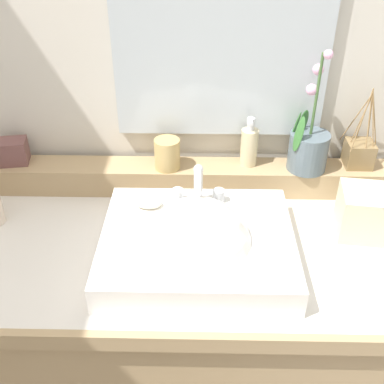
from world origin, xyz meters
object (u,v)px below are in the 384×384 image
(soap_dispenser, at_px, (249,146))
(potted_plant, at_px, (308,146))
(sink_basin, at_px, (197,249))
(trinket_box, at_px, (13,152))
(soap_bar, at_px, (149,203))
(reed_diffuser, at_px, (359,153))
(tissue_box, at_px, (364,212))
(tumbler_cup, at_px, (167,154))

(soap_dispenser, bearing_deg, potted_plant, -6.88)
(sink_basin, bearing_deg, trinket_box, 149.26)
(sink_basin, bearing_deg, soap_bar, 137.20)
(reed_diffuser, xyz_separation_m, tissue_box, (-0.03, -0.22, -0.06))
(trinket_box, bearing_deg, tissue_box, -21.96)
(tumbler_cup, distance_m, reed_diffuser, 0.57)
(reed_diffuser, distance_m, tissue_box, 0.23)
(sink_basin, distance_m, tissue_box, 0.46)
(sink_basin, xyz_separation_m, trinket_box, (-0.56, 0.33, 0.08))
(potted_plant, relative_size, soap_dispenser, 2.38)
(soap_bar, distance_m, trinket_box, 0.48)
(soap_bar, height_order, reed_diffuser, reed_diffuser)
(tumbler_cup, distance_m, tissue_box, 0.57)
(tissue_box, bearing_deg, potted_plant, 122.84)
(soap_dispenser, bearing_deg, soap_bar, -142.19)
(trinket_box, bearing_deg, soap_dispenser, -9.74)
(sink_basin, bearing_deg, soap_dispenser, 66.28)
(soap_bar, xyz_separation_m, soap_dispenser, (0.28, 0.22, 0.06))
(soap_dispenser, xyz_separation_m, trinket_box, (-0.70, -0.01, -0.02))
(tumbler_cup, xyz_separation_m, reed_diffuser, (0.57, 0.03, -0.00))
(potted_plant, distance_m, reed_diffuser, 0.16)
(potted_plant, xyz_separation_m, tumbler_cup, (-0.41, -0.01, -0.03))
(potted_plant, xyz_separation_m, reed_diffuser, (0.16, 0.02, -0.03))
(sink_basin, relative_size, trinket_box, 5.54)
(soap_dispenser, height_order, trinket_box, soap_dispenser)
(potted_plant, bearing_deg, tumbler_cup, -179.12)
(tumbler_cup, bearing_deg, soap_bar, -101.30)
(tumbler_cup, bearing_deg, trinket_box, 177.38)
(sink_basin, xyz_separation_m, reed_diffuser, (0.47, 0.34, 0.09))
(potted_plant, bearing_deg, reed_diffuser, 7.97)
(soap_dispenser, height_order, tissue_box, soap_dispenser)
(soap_dispenser, bearing_deg, tumbler_cup, -173.70)
(reed_diffuser, bearing_deg, trinket_box, -179.61)
(potted_plant, bearing_deg, trinket_box, 179.02)
(sink_basin, distance_m, tumbler_cup, 0.34)
(soap_dispenser, xyz_separation_m, tissue_box, (0.29, -0.21, -0.08))
(soap_dispenser, distance_m, tissue_box, 0.37)
(sink_basin, relative_size, tumbler_cup, 5.16)
(soap_bar, relative_size, tumbler_cup, 0.76)
(tumbler_cup, bearing_deg, potted_plant, 0.88)
(potted_plant, bearing_deg, sink_basin, -134.96)
(soap_dispenser, bearing_deg, tissue_box, -36.12)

